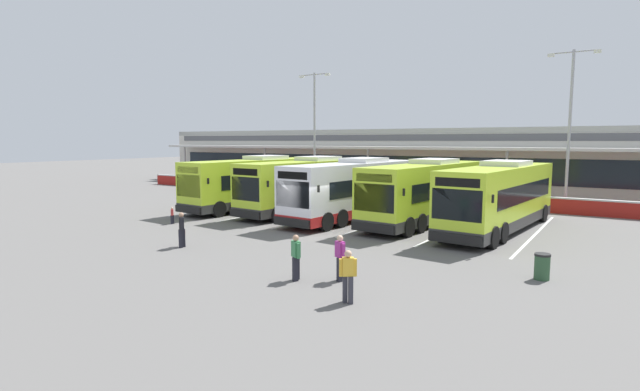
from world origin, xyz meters
The scene contains 22 objects.
ground_plane centered at (0.00, 0.00, 0.00)m, with size 200.00×200.00×0.00m, color #605E5B.
terminal_building centered at (0.00, 26.91, 3.01)m, with size 70.00×13.00×6.00m.
red_barrier_wall centered at (0.00, 14.50, 0.56)m, with size 60.00×0.40×1.10m.
coach_bus_leftmost centered at (-8.27, 5.72, 1.79)m, with size 3.82×12.33×3.78m.
coach_bus_left_centre centered at (-3.97, 6.20, 1.79)m, with size 3.82×12.33×3.78m.
coach_bus_centre centered at (0.03, 5.38, 1.79)m, with size 3.82×12.33×3.78m.
coach_bus_right_centre centered at (4.38, 6.25, 1.79)m, with size 3.82×12.33×3.78m.
coach_bus_rightmost centered at (8.63, 5.83, 1.79)m, with size 3.82×12.33×3.78m.
bay_stripe_far_west centered at (-10.50, 6.00, 0.00)m, with size 0.14×13.00×0.01m, color silver.
bay_stripe_west centered at (-6.30, 6.00, 0.00)m, with size 0.14×13.00×0.01m, color silver.
bay_stripe_mid_west centered at (-2.10, 6.00, 0.00)m, with size 0.14×13.00×0.01m, color silver.
bay_stripe_centre centered at (2.10, 6.00, 0.00)m, with size 0.14×13.00×0.01m, color silver.
bay_stripe_mid_east centered at (6.30, 6.00, 0.00)m, with size 0.14×13.00×0.01m, color silver.
bay_stripe_east centered at (10.50, 6.00, 0.00)m, with size 0.14×13.00×0.01m, color silver.
pedestrian_with_handbag centered at (-2.69, -6.26, 0.86)m, with size 0.58×0.56×1.62m.
pedestrian_in_dark_coat centered at (6.11, -6.95, 0.87)m, with size 0.52×0.40×1.62m.
pedestrian_child centered at (-8.01, -2.29, 0.54)m, with size 0.27×0.28×1.00m.
pedestrian_near_bin centered at (4.77, -7.72, 0.87)m, with size 0.51×0.41×1.62m.
pedestrian_approaching_bus centered at (7.47, -8.81, 0.87)m, with size 0.49×0.38×1.62m.
lamp_post_west centered at (-10.15, 16.22, 6.29)m, with size 3.24×0.28×11.00m.
lamp_post_centre centered at (10.81, 16.31, 6.29)m, with size 3.24×0.28×11.00m.
litter_bin centered at (12.03, -2.97, 0.47)m, with size 0.54×0.54×0.93m.
Camera 1 is at (14.35, -21.12, 4.88)m, focal length 27.02 mm.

